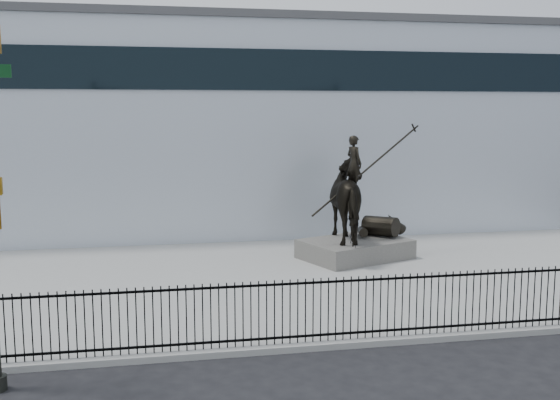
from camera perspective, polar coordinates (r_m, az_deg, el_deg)
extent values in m
plane|color=black|center=(14.48, 5.61, -14.31)|extent=(120.00, 120.00, 0.00)
cube|color=gray|center=(20.91, 0.08, -7.02)|extent=(30.00, 12.00, 0.15)
cube|color=silver|center=(33.07, -4.30, 6.22)|extent=(44.00, 14.00, 9.00)
cube|color=black|center=(15.49, 4.28, -11.59)|extent=(22.00, 0.05, 0.05)
cube|color=black|center=(15.12, 4.33, -7.12)|extent=(22.00, 0.05, 0.05)
cube|color=black|center=(15.30, 4.30, -9.47)|extent=(22.00, 0.03, 1.50)
cube|color=#4F4C48|center=(23.68, 6.56, -4.27)|extent=(4.26, 3.62, 0.68)
imported|color=black|center=(23.37, 6.63, 0.00)|extent=(3.31, 3.55, 2.88)
imported|color=black|center=(23.16, 6.46, 3.20)|extent=(0.69, 0.83, 1.95)
cylinder|color=black|center=(23.51, 7.42, 2.53)|extent=(4.34, 1.74, 2.93)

